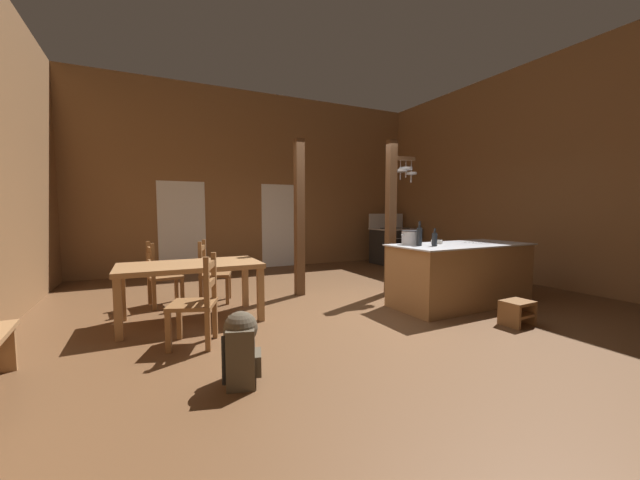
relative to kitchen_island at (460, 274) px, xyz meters
The scene contains 19 objects.
ground_plane 1.75m from the kitchen_island, 169.13° to the left, with size 8.98×9.49×0.10m, color brown.
wall_back 5.27m from the kitchen_island, 109.14° to the left, with size 8.98×0.14×4.21m, color brown.
wall_right 3.03m from the kitchen_island, ahead, with size 0.14×9.49×4.21m, color brown.
glazed_door_back_left 5.84m from the kitchen_island, 126.80° to the left, with size 1.00×0.01×2.05m, color white.
glazed_panel_back_right 4.85m from the kitchen_island, 104.83° to the left, with size 0.84×0.01×2.05m, color white.
kitchen_island is the anchor object (origin of this frame).
stove_range 4.19m from the kitchen_island, 65.65° to the left, with size 1.18×0.87×1.32m.
support_post_with_pot_rack 1.48m from the kitchen_island, 113.92° to the left, with size 0.56×0.24×2.56m.
support_post_center 2.64m from the kitchen_island, 140.15° to the left, with size 0.14×0.14×2.56m.
step_stool 1.07m from the kitchen_island, 97.35° to the right, with size 0.37×0.30×0.30m.
dining_table 3.82m from the kitchen_island, 166.39° to the left, with size 1.70×0.90×0.74m.
ladderback_chair_near_window 4.43m from the kitchen_island, 155.30° to the left, with size 0.50×0.50×0.95m.
ladderback_chair_by_post 3.74m from the kitchen_island, behind, with size 0.56×0.56×0.95m.
ladderback_chair_at_table_end 3.76m from the kitchen_island, 151.93° to the left, with size 0.55×0.55×0.95m.
backpack 3.69m from the kitchen_island, 163.81° to the right, with size 0.36×0.37×0.60m.
stockpot_on_counter 0.94m from the kitchen_island, 160.54° to the left, with size 0.37×0.30×0.20m.
mixing_bowl_on_counter 0.60m from the kitchen_island, 147.40° to the left, with size 0.16×0.16×0.06m.
bottle_tall_on_counter 0.96m from the kitchen_island, behind, with size 0.08×0.08×0.34m.
bottle_short_on_counter 0.81m from the kitchen_island, behind, with size 0.07×0.07×0.25m.
Camera 1 is at (-2.55, -4.14, 1.40)m, focal length 20.05 mm.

